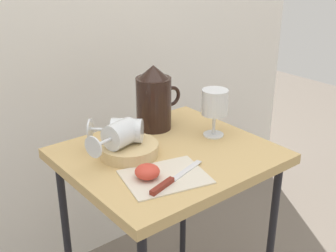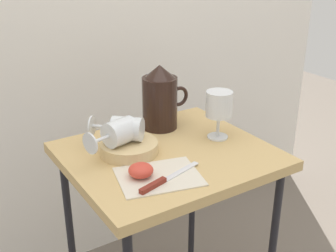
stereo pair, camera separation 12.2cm
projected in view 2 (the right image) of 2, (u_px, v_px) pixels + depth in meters
The scene contains 10 objects.
curtain_drape at pixel (84, 1), 1.55m from camera, with size 2.40×0.03×2.13m, color silver.
table at pixel (168, 172), 1.28m from camera, with size 0.57×0.50×0.70m.
linen_napkin at pixel (159, 177), 1.12m from camera, with size 0.21×0.16×0.00m, color beige.
basket_tray at pixel (129, 148), 1.24m from camera, with size 0.17×0.17×0.04m, color tan.
pitcher at pixel (160, 102), 1.39m from camera, with size 0.16×0.11×0.21m.
wine_glass_upright at pixel (220, 107), 1.30m from camera, with size 0.08×0.08×0.15m.
wine_glass_tipped_near at pixel (125, 128), 1.23m from camera, with size 0.15×0.15×0.07m.
wine_glass_tipped_far at pixel (119, 132), 1.20m from camera, with size 0.16×0.10×0.07m.
apple_half_left at pixel (141, 170), 1.11m from camera, with size 0.06×0.06×0.04m, color #CC3D2D.
knife at pixel (162, 181), 1.08m from camera, with size 0.21×0.07×0.01m.
Camera 2 is at (-0.60, -0.95, 1.26)m, focal length 46.39 mm.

